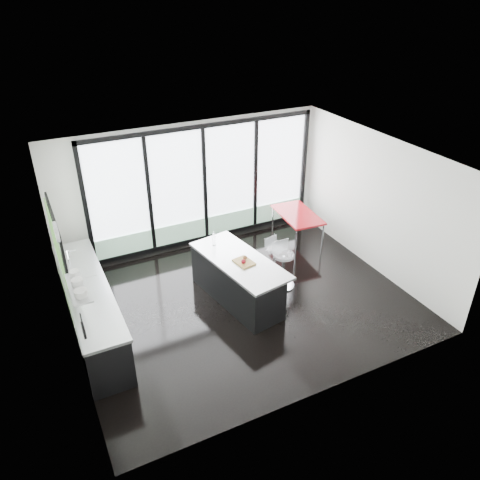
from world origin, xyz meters
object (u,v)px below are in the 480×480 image
island (236,280)px  red_table (297,228)px  bar_stool_near (283,270)px  bar_stool_far (274,261)px

island → red_table: bearing=32.2°
bar_stool_near → bar_stool_far: bar_stool_near is taller
island → bar_stool_far: 1.14m
bar_stool_near → bar_stool_far: size_ratio=1.16×
bar_stool_near → red_table: size_ratio=0.56×
red_table → bar_stool_far: bearing=-139.6°
island → bar_stool_far: size_ratio=3.50×
island → bar_stool_near: 1.01m
bar_stool_near → red_table: 1.85m
bar_stool_near → island: bearing=179.0°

